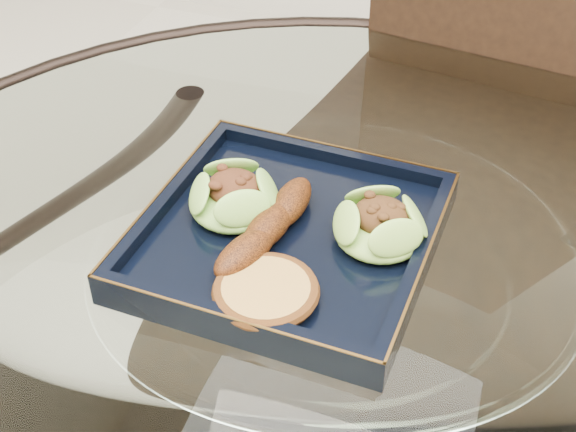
% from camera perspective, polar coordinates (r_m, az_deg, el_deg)
% --- Properties ---
extents(dining_table, '(1.13, 1.13, 0.77)m').
position_cam_1_polar(dining_table, '(0.86, 2.77, -13.32)').
color(dining_table, white).
rests_on(dining_table, ground).
extents(dining_chair, '(0.52, 0.52, 1.08)m').
position_cam_1_polar(dining_chair, '(1.11, 13.47, 0.69)').
color(dining_chair, black).
rests_on(dining_chair, ground).
extents(navy_plate, '(0.27, 0.27, 0.02)m').
position_cam_1_polar(navy_plate, '(0.77, -0.00, -1.72)').
color(navy_plate, black).
rests_on(navy_plate, dining_table).
extents(lettuce_wrap_left, '(0.10, 0.10, 0.03)m').
position_cam_1_polar(lettuce_wrap_left, '(0.78, -3.84, 1.19)').
color(lettuce_wrap_left, '#51962B').
rests_on(lettuce_wrap_left, navy_plate).
extents(lettuce_wrap_right, '(0.10, 0.10, 0.03)m').
position_cam_1_polar(lettuce_wrap_right, '(0.75, 6.55, -0.83)').
color(lettuce_wrap_right, '#669F2E').
rests_on(lettuce_wrap_right, navy_plate).
extents(roasted_plantain, '(0.06, 0.16, 0.03)m').
position_cam_1_polar(roasted_plantain, '(0.75, -1.39, -0.76)').
color(roasted_plantain, '#5C2709').
rests_on(roasted_plantain, navy_plate).
extents(crumb_patty, '(0.10, 0.10, 0.02)m').
position_cam_1_polar(crumb_patty, '(0.70, -1.58, -5.48)').
color(crumb_patty, '#C89042').
rests_on(crumb_patty, navy_plate).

